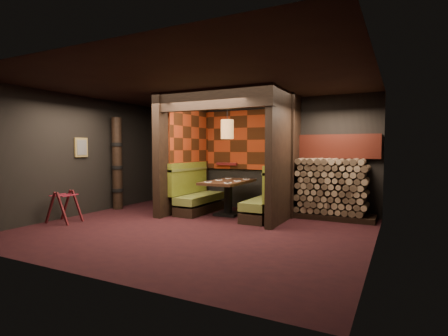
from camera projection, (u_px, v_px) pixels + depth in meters
floor at (194, 230)px, 6.86m from camera, size 6.50×5.50×0.02m
ceiling at (193, 83)px, 6.69m from camera, size 6.50×5.50×0.02m
wall_back at (249, 155)px, 9.23m from camera, size 6.50×0.02×2.85m
wall_front at (75, 162)px, 4.32m from camera, size 6.50×0.02×2.85m
wall_left at (77, 156)px, 8.26m from camera, size 0.02×5.50×2.85m
wall_right at (376, 160)px, 5.29m from camera, size 0.02×5.50×2.85m
partition_left at (183, 155)px, 8.86m from camera, size 0.20×2.20×2.85m
partition_right at (285, 156)px, 7.69m from camera, size 0.15×2.10×2.85m
header_beam at (210, 99)px, 7.34m from camera, size 2.85×0.18×0.44m
tapa_back_panel at (248, 140)px, 9.17m from camera, size 2.40×0.06×1.55m
tapa_side_panel at (191, 138)px, 8.93m from camera, size 0.04×1.85×1.45m
lacquer_shelf at (227, 164)px, 9.42m from camera, size 0.60×0.12×0.07m
booth_bench_left at (196, 196)px, 8.74m from camera, size 0.68×1.60×1.14m
booth_bench_right at (268, 201)px, 7.87m from camera, size 0.68×1.60×1.14m
dining_table at (228, 191)px, 8.34m from camera, size 0.87×1.58×0.83m
place_settings at (228, 180)px, 8.33m from camera, size 0.69×1.26×0.03m
pendant_lamp at (227, 129)px, 8.21m from camera, size 0.30×0.30×1.03m
framed_picture at (81, 147)px, 8.32m from camera, size 0.05×0.36×0.46m
luggage_rack at (64, 206)px, 7.53m from camera, size 0.72×0.54×0.73m
totem_column at (117, 164)px, 9.15m from camera, size 0.31×0.31×2.40m
firewood_stack at (335, 189)px, 7.87m from camera, size 1.73×0.70×1.36m
mosaic_header at (338, 146)px, 8.10m from camera, size 1.83×0.10×0.56m
bay_front_post at (292, 156)px, 7.88m from camera, size 0.08×0.08×2.85m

